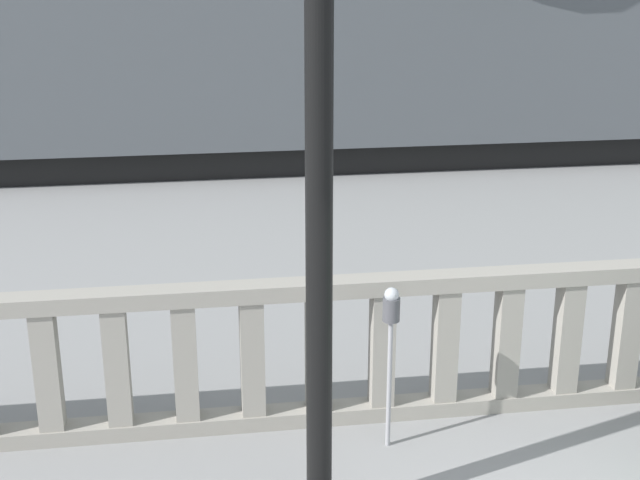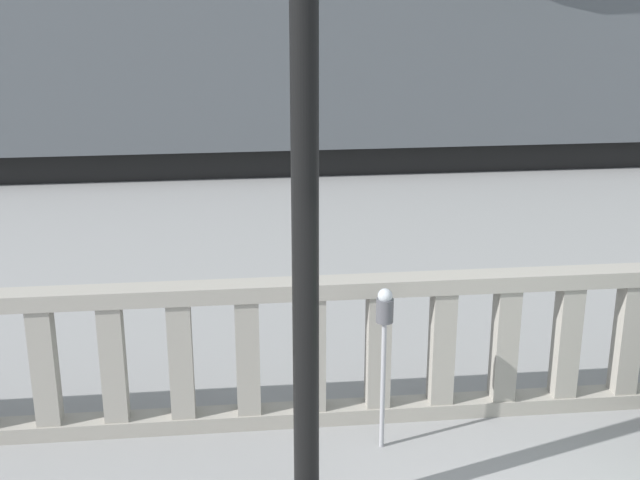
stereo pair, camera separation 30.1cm
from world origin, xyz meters
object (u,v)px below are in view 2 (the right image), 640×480
lamppost (305,157)px  train_near (312,66)px  parking_meter (384,326)px  train_far (239,3)px

lamppost → train_near: size_ratio=0.18×
train_near → parking_meter: bearing=-92.5°
parking_meter → train_near: 10.24m
lamppost → train_far: lamppost is taller
parking_meter → train_near: size_ratio=0.05×
parking_meter → train_far: size_ratio=0.05×
train_far → train_near: bearing=-86.9°
lamppost → train_near: 11.22m
train_far → parking_meter: bearing=-88.9°
train_near → lamppost: bearing=-96.0°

